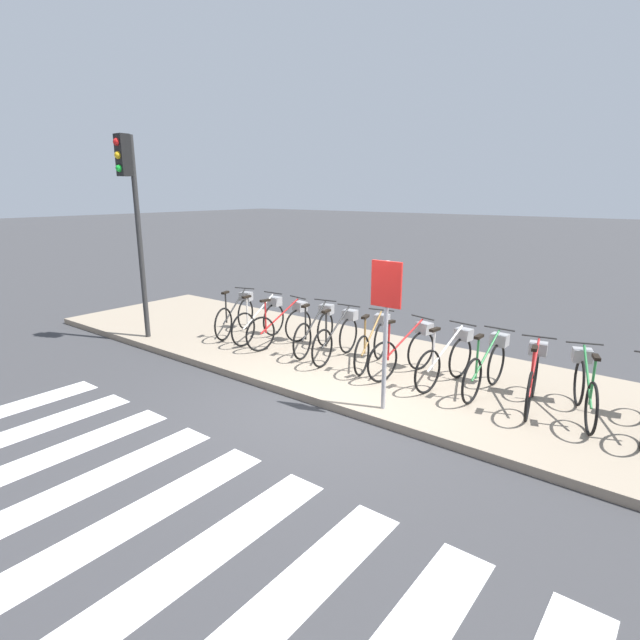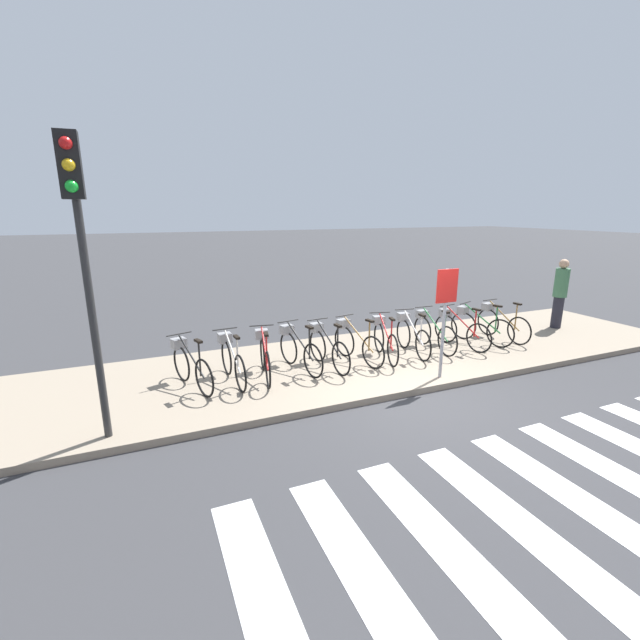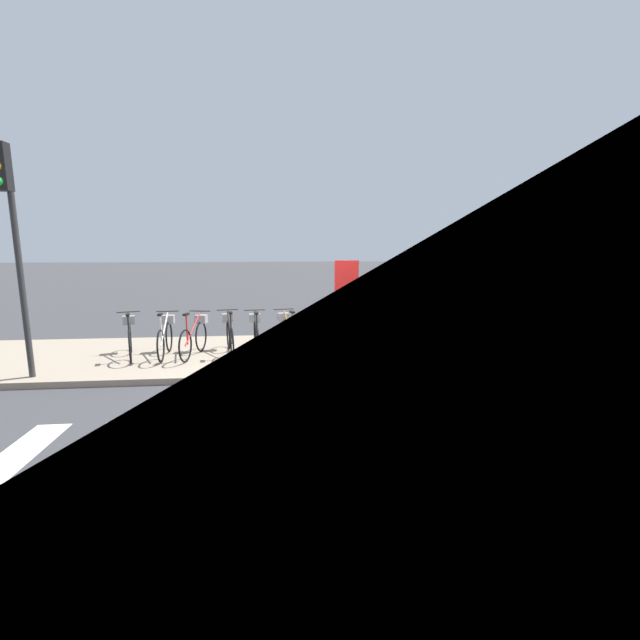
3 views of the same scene
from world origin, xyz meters
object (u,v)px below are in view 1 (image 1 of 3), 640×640
(parked_bicycle_4, at_px, (339,335))
(sign_post, at_px, (386,310))
(parked_bicycle_3, at_px, (317,328))
(parked_bicycle_2, at_px, (284,324))
(parked_bicycle_9, at_px, (533,376))
(parked_bicycle_7, at_px, (448,357))
(parked_bicycle_8, at_px, (488,364))
(parked_bicycle_0, at_px, (237,313))
(parked_bicycle_5, at_px, (374,341))
(traffic_light, at_px, (131,196))
(parked_bicycle_10, at_px, (585,385))
(parked_bicycle_6, at_px, (407,349))
(parked_bicycle_1, at_px, (262,319))

(parked_bicycle_4, distance_m, sign_post, 2.40)
(parked_bicycle_3, bearing_deg, sign_post, -32.26)
(parked_bicycle_2, distance_m, parked_bicycle_9, 4.57)
(parked_bicycle_7, distance_m, parked_bicycle_8, 0.59)
(parked_bicycle_0, bearing_deg, parked_bicycle_8, 1.02)
(parked_bicycle_5, distance_m, traffic_light, 5.34)
(parked_bicycle_0, relative_size, parked_bicycle_10, 1.01)
(parked_bicycle_6, relative_size, parked_bicycle_9, 0.99)
(parked_bicycle_5, distance_m, parked_bicycle_9, 2.62)
(traffic_light, bearing_deg, parked_bicycle_5, 17.93)
(parked_bicycle_5, bearing_deg, sign_post, -53.72)
(parked_bicycle_9, bearing_deg, parked_bicycle_8, 172.61)
(parked_bicycle_4, distance_m, parked_bicycle_6, 1.34)
(parked_bicycle_4, xyz_separation_m, parked_bicycle_7, (2.04, 0.06, 0.00))
(parked_bicycle_6, bearing_deg, traffic_light, -164.77)
(parked_bicycle_2, xyz_separation_m, sign_post, (3.01, -1.33, 0.96))
(parked_bicycle_5, xyz_separation_m, traffic_light, (-4.56, -1.48, 2.36))
(parked_bicycle_5, height_order, traffic_light, traffic_light)
(parked_bicycle_5, distance_m, sign_post, 2.02)
(parked_bicycle_1, xyz_separation_m, parked_bicycle_4, (1.88, -0.00, 0.00))
(parked_bicycle_10, bearing_deg, parked_bicycle_7, -179.14)
(parked_bicycle_3, height_order, parked_bicycle_5, same)
(parked_bicycle_6, bearing_deg, parked_bicycle_9, -0.10)
(parked_bicycle_8, relative_size, parked_bicycle_10, 1.05)
(parked_bicycle_0, relative_size, parked_bicycle_2, 0.97)
(parked_bicycle_8, bearing_deg, parked_bicycle_7, -175.61)
(parked_bicycle_1, xyz_separation_m, parked_bicycle_8, (4.51, 0.10, 0.00))
(parked_bicycle_3, relative_size, sign_post, 0.76)
(parked_bicycle_2, xyz_separation_m, parked_bicycle_5, (1.96, 0.10, 0.00))
(parked_bicycle_7, relative_size, parked_bicycle_8, 0.99)
(parked_bicycle_1, xyz_separation_m, parked_bicycle_9, (5.18, 0.01, 0.00))
(parked_bicycle_8, xyz_separation_m, parked_bicycle_9, (0.67, -0.09, 0.00))
(parked_bicycle_1, relative_size, parked_bicycle_4, 1.00)
(parked_bicycle_6, height_order, parked_bicycle_8, same)
(parked_bicycle_6, bearing_deg, parked_bicycle_5, 175.25)
(parked_bicycle_4, height_order, parked_bicycle_10, same)
(parked_bicycle_0, height_order, traffic_light, traffic_light)
(parked_bicycle_3, relative_size, parked_bicycle_6, 1.01)
(parked_bicycle_7, relative_size, traffic_light, 0.40)
(parked_bicycle_7, bearing_deg, parked_bicycle_1, -179.19)
(parked_bicycle_3, relative_size, parked_bicycle_8, 0.99)
(parked_bicycle_0, distance_m, parked_bicycle_4, 2.61)
(parked_bicycle_7, bearing_deg, traffic_light, -166.15)
(parked_bicycle_6, distance_m, parked_bicycle_10, 2.58)
(parked_bicycle_2, height_order, parked_bicycle_5, same)
(parked_bicycle_8, bearing_deg, parked_bicycle_0, -178.98)
(parked_bicycle_5, height_order, parked_bicycle_9, same)
(parked_bicycle_5, bearing_deg, parked_bicycle_6, -4.75)
(parked_bicycle_4, relative_size, sign_post, 0.77)
(parked_bicycle_5, distance_m, parked_bicycle_6, 0.66)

